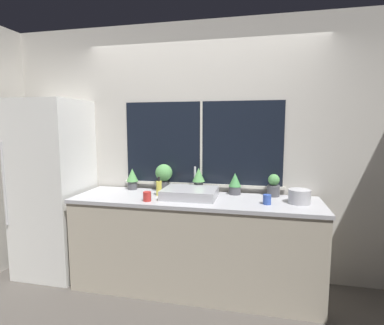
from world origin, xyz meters
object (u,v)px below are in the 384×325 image
kettle (299,196)px  mug_blue (267,199)px  potted_plant_far_left (132,178)px  mug_red (147,196)px  potted_plant_center (199,178)px  potted_plant_right (235,183)px  potted_plant_left (164,175)px  sink (190,193)px  soap_bottle (159,188)px  refrigerator (54,188)px  potted_plant_far_right (274,186)px

kettle → mug_blue: bearing=-161.3°
potted_plant_far_left → mug_red: potted_plant_far_left is taller
potted_plant_far_left → mug_blue: (1.44, -0.33, -0.08)m
kettle → potted_plant_center: bearing=166.5°
potted_plant_far_left → potted_plant_center: potted_plant_center is taller
potted_plant_right → mug_blue: 0.46m
potted_plant_center → mug_red: potted_plant_center is taller
mug_red → mug_blue: 1.10m
mug_blue → kettle: kettle is taller
potted_plant_left → mug_blue: potted_plant_left is taller
sink → mug_red: size_ratio=5.88×
sink → potted_plant_left: potted_plant_left is taller
soap_bottle → potted_plant_left: bearing=94.0°
potted_plant_far_left → refrigerator: bearing=-165.5°
potted_plant_far_left → potted_plant_right: potted_plant_far_left is taller
sink → mug_blue: (0.73, -0.10, -0.00)m
sink → mug_blue: size_ratio=5.88×
potted_plant_center → potted_plant_far_right: 0.76m
soap_bottle → mug_blue: (1.06, -0.12, -0.03)m
potted_plant_left → kettle: potted_plant_left is taller
potted_plant_far_right → mug_blue: size_ratio=2.53×
refrigerator → sink: bearing=-0.6°
potted_plant_far_left → kettle: potted_plant_far_left is taller
soap_bottle → kettle: size_ratio=0.96×
potted_plant_left → mug_red: bearing=-92.4°
refrigerator → kettle: 2.56m
mug_red → kettle: 1.40m
potted_plant_left → potted_plant_far_right: 1.15m
sink → potted_plant_left: bearing=146.0°
potted_plant_center → potted_plant_right: bearing=-0.0°
refrigerator → kettle: size_ratio=9.61×
potted_plant_center → mug_blue: potted_plant_center is taller
sink → potted_plant_right: size_ratio=2.34×
refrigerator → mug_red: refrigerator is taller
potted_plant_far_left → mug_red: (0.35, -0.46, -0.08)m
potted_plant_center → potted_plant_far_right: potted_plant_center is taller
refrigerator → sink: (1.54, -0.02, 0.02)m
mug_red → potted_plant_center: bearing=48.8°
sink → mug_red: (-0.36, -0.23, -0.00)m
refrigerator → potted_plant_center: (1.58, 0.22, 0.13)m
refrigerator → potted_plant_right: bearing=6.3°
refrigerator → potted_plant_left: (1.19, 0.22, 0.15)m
soap_bottle → mug_red: bearing=-97.9°
refrigerator → potted_plant_center: 1.60m
sink → potted_plant_right: bearing=28.8°
potted_plant_right → refrigerator: bearing=-173.7°
potted_plant_center → mug_blue: bearing=-25.7°
potted_plant_right → mug_blue: potted_plant_right is taller
potted_plant_far_left → potted_plant_far_right: size_ratio=1.04×
potted_plant_center → potted_plant_far_left: bearing=180.0°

